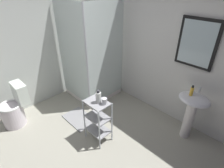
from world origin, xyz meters
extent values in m
cube|color=#9F9C8D|center=(0.00, 0.00, -0.01)|extent=(4.20, 4.20, 0.02)
cube|color=silver|center=(0.00, 1.85, 1.25)|extent=(4.20, 0.10, 2.50)
cube|color=black|center=(0.56, 1.78, 1.48)|extent=(0.56, 0.03, 0.72)
cube|color=silver|center=(0.56, 1.76, 1.48)|extent=(0.48, 0.01, 0.64)
cube|color=silver|center=(-1.85, 0.00, 1.25)|extent=(0.10, 4.20, 2.50)
cube|color=white|center=(-1.31, 1.28, 0.05)|extent=(0.90, 0.90, 0.10)
cube|color=silver|center=(-1.31, 0.83, 1.05)|extent=(0.90, 0.02, 1.90)
cube|color=silver|center=(-0.86, 1.28, 1.05)|extent=(0.02, 0.90, 1.90)
cylinder|color=silver|center=(-0.86, 0.83, 1.05)|extent=(0.04, 0.04, 1.90)
cylinder|color=silver|center=(-1.31, 1.28, 0.10)|extent=(0.08, 0.08, 0.00)
cylinder|color=white|center=(0.81, 1.52, 0.34)|extent=(0.15, 0.15, 0.68)
ellipsoid|color=white|center=(0.81, 1.52, 0.75)|extent=(0.46, 0.37, 0.13)
cylinder|color=silver|center=(0.81, 1.64, 0.86)|extent=(0.03, 0.03, 0.10)
cylinder|color=white|center=(-1.48, -0.41, 0.20)|extent=(0.37, 0.37, 0.40)
torus|color=white|center=(-1.48, -0.41, 0.42)|extent=(0.37, 0.37, 0.04)
cube|color=white|center=(-1.48, -0.19, 0.58)|extent=(0.35, 0.17, 0.36)
cylinder|color=silver|center=(-0.34, 0.32, 0.37)|extent=(0.02, 0.02, 0.74)
cylinder|color=silver|center=(0.02, 0.32, 0.37)|extent=(0.02, 0.02, 0.74)
cylinder|color=silver|center=(-0.34, 0.58, 0.37)|extent=(0.02, 0.02, 0.74)
cylinder|color=silver|center=(0.02, 0.58, 0.37)|extent=(0.02, 0.02, 0.74)
cube|color=#99999E|center=(-0.16, 0.45, 0.18)|extent=(0.36, 0.26, 0.02)
cube|color=#99999E|center=(-0.16, 0.45, 0.45)|extent=(0.36, 0.26, 0.02)
cube|color=#99999E|center=(-0.16, 0.45, 0.73)|extent=(0.36, 0.26, 0.02)
cylinder|color=gold|center=(0.75, 1.49, 0.88)|extent=(0.05, 0.05, 0.13)
cylinder|color=black|center=(0.75, 1.49, 0.96)|extent=(0.03, 0.03, 0.04)
cylinder|color=white|center=(-0.14, 0.47, 0.82)|extent=(0.08, 0.08, 0.17)
cylinder|color=#333338|center=(-0.14, 0.47, 0.93)|extent=(0.04, 0.04, 0.04)
cylinder|color=silver|center=(-0.06, 0.50, 0.79)|extent=(0.08, 0.08, 0.10)
cube|color=gray|center=(-0.77, 0.49, 0.01)|extent=(0.60, 0.40, 0.02)
camera|label=1|loc=(1.48, -0.86, 2.30)|focal=28.60mm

